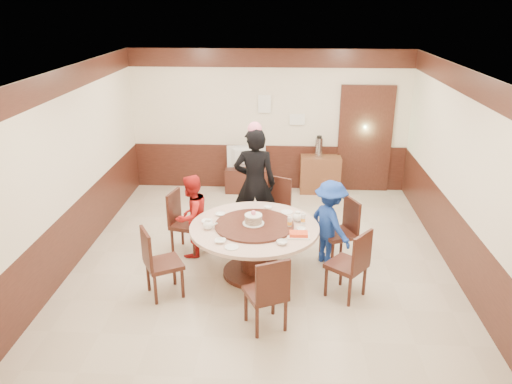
# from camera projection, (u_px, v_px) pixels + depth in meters

# --- Properties ---
(room) EXTENTS (6.00, 6.04, 2.84)m
(room) POSITION_uv_depth(u_px,v_px,m) (264.00, 190.00, 7.26)
(room) COLOR beige
(room) RESTS_ON ground
(banquet_table) EXTENTS (1.79, 1.79, 0.78)m
(banquet_table) POSITION_uv_depth(u_px,v_px,m) (254.00, 240.00, 6.95)
(banquet_table) COLOR #3B1A12
(banquet_table) RESTS_ON ground
(chair_0) EXTENTS (0.59, 0.58, 0.97)m
(chair_0) POSITION_uv_depth(u_px,v_px,m) (339.00, 243.00, 7.38)
(chair_0) COLOR #3B1A12
(chair_0) RESTS_ON ground
(chair_1) EXTENTS (0.59, 0.59, 0.97)m
(chair_1) POSITION_uv_depth(u_px,v_px,m) (274.00, 219.00, 8.19)
(chair_1) COLOR #3B1A12
(chair_1) RESTS_ON ground
(chair_2) EXTENTS (0.54, 0.53, 0.97)m
(chair_2) POSITION_uv_depth(u_px,v_px,m) (186.00, 233.00, 7.69)
(chair_2) COLOR #3B1A12
(chair_2) RESTS_ON ground
(chair_3) EXTENTS (0.60, 0.60, 0.97)m
(chair_3) POSITION_uv_depth(u_px,v_px,m) (163.00, 274.00, 6.54)
(chair_3) COLOR #3B1A12
(chair_3) RESTS_ON ground
(chair_4) EXTENTS (0.58, 0.59, 0.97)m
(chair_4) POSITION_uv_depth(u_px,v_px,m) (266.00, 305.00, 5.88)
(chair_4) COLOR #3B1A12
(chair_4) RESTS_ON ground
(chair_5) EXTENTS (0.62, 0.62, 0.97)m
(chair_5) POSITION_uv_depth(u_px,v_px,m) (347.00, 276.00, 6.50)
(chair_5) COLOR #3B1A12
(chair_5) RESTS_ON ground
(person_standing) EXTENTS (0.67, 0.45, 1.84)m
(person_standing) POSITION_uv_depth(u_px,v_px,m) (255.00, 184.00, 7.95)
(person_standing) COLOR black
(person_standing) RESTS_ON ground
(person_red) EXTENTS (0.73, 0.78, 1.28)m
(person_red) POSITION_uv_depth(u_px,v_px,m) (192.00, 216.00, 7.46)
(person_red) COLOR red
(person_red) RESTS_ON ground
(person_blue) EXTENTS (0.85, 0.96, 1.29)m
(person_blue) POSITION_uv_depth(u_px,v_px,m) (330.00, 223.00, 7.22)
(person_blue) COLOR navy
(person_blue) RESTS_ON ground
(birthday_cake) EXTENTS (0.30, 0.30, 0.20)m
(birthday_cake) POSITION_uv_depth(u_px,v_px,m) (253.00, 219.00, 6.85)
(birthday_cake) COLOR white
(birthday_cake) RESTS_ON banquet_table
(teapot_left) EXTENTS (0.17, 0.15, 0.13)m
(teapot_left) POSITION_uv_depth(u_px,v_px,m) (208.00, 225.00, 6.77)
(teapot_left) COLOR white
(teapot_left) RESTS_ON banquet_table
(teapot_right) EXTENTS (0.17, 0.15, 0.13)m
(teapot_right) POSITION_uv_depth(u_px,v_px,m) (298.00, 217.00, 7.01)
(teapot_right) COLOR white
(teapot_right) RESTS_ON banquet_table
(bowl_0) EXTENTS (0.14, 0.14, 0.03)m
(bowl_0) POSITION_uv_depth(u_px,v_px,m) (220.00, 214.00, 7.20)
(bowl_0) COLOR white
(bowl_0) RESTS_ON banquet_table
(bowl_1) EXTENTS (0.14, 0.14, 0.05)m
(bowl_1) POSITION_uv_depth(u_px,v_px,m) (282.00, 243.00, 6.36)
(bowl_1) COLOR white
(bowl_1) RESTS_ON banquet_table
(bowl_2) EXTENTS (0.15, 0.15, 0.04)m
(bowl_2) POSITION_uv_depth(u_px,v_px,m) (220.00, 241.00, 6.41)
(bowl_2) COLOR white
(bowl_2) RESTS_ON banquet_table
(bowl_3) EXTENTS (0.13, 0.13, 0.04)m
(bowl_3) POSITION_uv_depth(u_px,v_px,m) (301.00, 229.00, 6.73)
(bowl_3) COLOR white
(bowl_3) RESTS_ON banquet_table
(bowl_4) EXTENTS (0.15, 0.15, 0.04)m
(bowl_4) POSITION_uv_depth(u_px,v_px,m) (207.00, 222.00, 6.97)
(bowl_4) COLOR white
(bowl_4) RESTS_ON banquet_table
(bowl_5) EXTENTS (0.12, 0.12, 0.04)m
(bowl_5) POSITION_uv_depth(u_px,v_px,m) (268.00, 207.00, 7.44)
(bowl_5) COLOR white
(bowl_5) RESTS_ON banquet_table
(saucer_near) EXTENTS (0.18, 0.18, 0.01)m
(saucer_near) POSITION_uv_depth(u_px,v_px,m) (232.00, 247.00, 6.28)
(saucer_near) COLOR white
(saucer_near) RESTS_ON banquet_table
(saucer_far) EXTENTS (0.18, 0.18, 0.01)m
(saucer_far) POSITION_uv_depth(u_px,v_px,m) (287.00, 212.00, 7.31)
(saucer_far) COLOR white
(saucer_far) RESTS_ON banquet_table
(shrimp_platter) EXTENTS (0.30, 0.20, 0.06)m
(shrimp_platter) POSITION_uv_depth(u_px,v_px,m) (299.00, 235.00, 6.56)
(shrimp_platter) COLOR white
(shrimp_platter) RESTS_ON banquet_table
(bottle_0) EXTENTS (0.06, 0.06, 0.16)m
(bottle_0) POSITION_uv_depth(u_px,v_px,m) (290.00, 222.00, 6.79)
(bottle_0) COLOR silver
(bottle_0) RESTS_ON banquet_table
(bottle_1) EXTENTS (0.06, 0.06, 0.16)m
(bottle_1) POSITION_uv_depth(u_px,v_px,m) (303.00, 219.00, 6.89)
(bottle_1) COLOR silver
(bottle_1) RESTS_ON banquet_table
(tv_stand) EXTENTS (0.85, 0.45, 0.50)m
(tv_stand) POSITION_uv_depth(u_px,v_px,m) (247.00, 179.00, 10.13)
(tv_stand) COLOR #3B1A12
(tv_stand) RESTS_ON ground
(television) EXTENTS (0.78, 0.23, 0.45)m
(television) POSITION_uv_depth(u_px,v_px,m) (247.00, 157.00, 9.96)
(television) COLOR gray
(television) RESTS_ON tv_stand
(side_cabinet) EXTENTS (0.80, 0.40, 0.75)m
(side_cabinet) POSITION_uv_depth(u_px,v_px,m) (320.00, 174.00, 10.03)
(side_cabinet) COLOR brown
(side_cabinet) RESTS_ON ground
(thermos) EXTENTS (0.15, 0.15, 0.38)m
(thermos) POSITION_uv_depth(u_px,v_px,m) (319.00, 147.00, 9.83)
(thermos) COLOR silver
(thermos) RESTS_ON side_cabinet
(notice_left) EXTENTS (0.25, 0.00, 0.35)m
(notice_left) POSITION_uv_depth(u_px,v_px,m) (264.00, 104.00, 9.76)
(notice_left) COLOR white
(notice_left) RESTS_ON room
(notice_right) EXTENTS (0.30, 0.00, 0.22)m
(notice_right) POSITION_uv_depth(u_px,v_px,m) (297.00, 120.00, 9.83)
(notice_right) COLOR white
(notice_right) RESTS_ON room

